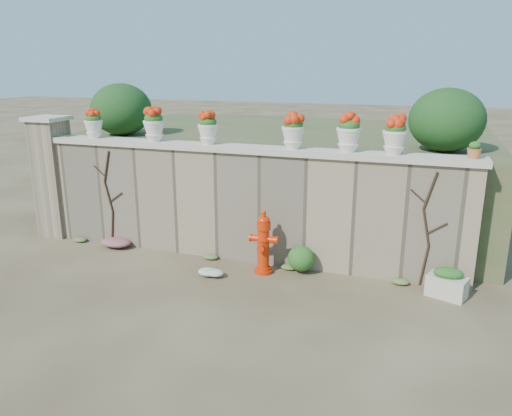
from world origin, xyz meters
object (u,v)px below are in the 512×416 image
at_px(fire_hydrant, 264,242).
at_px(planter_box, 447,283).
at_px(urn_pot_0, 94,124).
at_px(terracotta_pot, 474,151).

xyz_separation_m(fire_hydrant, planter_box, (2.98, 0.03, -0.34)).
relative_size(fire_hydrant, urn_pot_0, 2.02).
distance_m(urn_pot_0, terracotta_pot, 6.85).
bearing_deg(terracotta_pot, fire_hydrant, -169.97).
xyz_separation_m(planter_box, urn_pot_0, (-6.65, 0.53, 2.15)).
bearing_deg(fire_hydrant, terracotta_pot, 8.49).
xyz_separation_m(fire_hydrant, urn_pot_0, (-3.67, 0.56, 1.81)).
bearing_deg(terracotta_pot, planter_box, -110.74).
bearing_deg(planter_box, fire_hydrant, -159.48).
height_order(planter_box, urn_pot_0, urn_pot_0).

